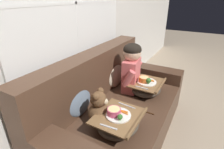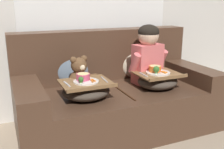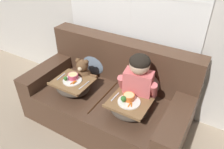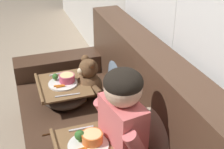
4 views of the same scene
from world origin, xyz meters
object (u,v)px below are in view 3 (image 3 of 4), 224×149
(child_figure, at_px, (139,78))
(teddy_bear, at_px, (83,73))
(lap_tray_teddy, at_px, (73,86))
(throw_pillow_behind_child, at_px, (147,77))
(couch, at_px, (110,96))
(lap_tray_child, at_px, (129,107))
(throw_pillow_behind_teddy, at_px, (94,61))

(child_figure, xyz_separation_m, teddy_bear, (-0.70, -0.00, -0.18))
(teddy_bear, distance_m, lap_tray_teddy, 0.20)
(child_figure, relative_size, teddy_bear, 1.63)
(throw_pillow_behind_child, relative_size, lap_tray_teddy, 0.97)
(couch, xyz_separation_m, lap_tray_child, (0.35, -0.22, 0.17))
(teddy_bear, bearing_deg, child_figure, 0.28)
(throw_pillow_behind_teddy, height_order, lap_tray_child, throw_pillow_behind_teddy)
(throw_pillow_behind_child, xyz_separation_m, lap_tray_teddy, (-0.70, -0.43, -0.10))
(throw_pillow_behind_teddy, distance_m, lap_tray_child, 0.82)
(throw_pillow_behind_child, bearing_deg, child_figure, -89.96)
(couch, height_order, lap_tray_child, couch)
(couch, height_order, lap_tray_teddy, couch)
(throw_pillow_behind_teddy, xyz_separation_m, teddy_bear, (0.00, -0.24, -0.04))
(child_figure, distance_m, lap_tray_child, 0.30)
(child_figure, bearing_deg, couch, 174.96)
(child_figure, bearing_deg, throw_pillow_behind_child, 90.04)
(child_figure, distance_m, lap_tray_teddy, 0.76)
(couch, height_order, throw_pillow_behind_teddy, couch)
(couch, bearing_deg, teddy_bear, -174.38)
(child_figure, xyz_separation_m, lap_tray_teddy, (-0.70, -0.19, -0.24))
(couch, xyz_separation_m, lap_tray_teddy, (-0.35, -0.22, 0.17))
(child_figure, bearing_deg, throw_pillow_behind_teddy, 161.34)
(throw_pillow_behind_teddy, relative_size, lap_tray_child, 0.92)
(throw_pillow_behind_child, distance_m, lap_tray_child, 0.44)
(throw_pillow_behind_teddy, relative_size, child_figure, 0.63)
(teddy_bear, xyz_separation_m, lap_tray_teddy, (-0.00, -0.19, -0.06))
(lap_tray_teddy, bearing_deg, teddy_bear, 89.52)
(throw_pillow_behind_child, xyz_separation_m, teddy_bear, (-0.70, -0.24, -0.04))
(couch, distance_m, lap_tray_teddy, 0.45)
(throw_pillow_behind_teddy, height_order, child_figure, child_figure)
(couch, distance_m, child_figure, 0.53)
(throw_pillow_behind_teddy, xyz_separation_m, lap_tray_child, (0.70, -0.43, -0.10))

